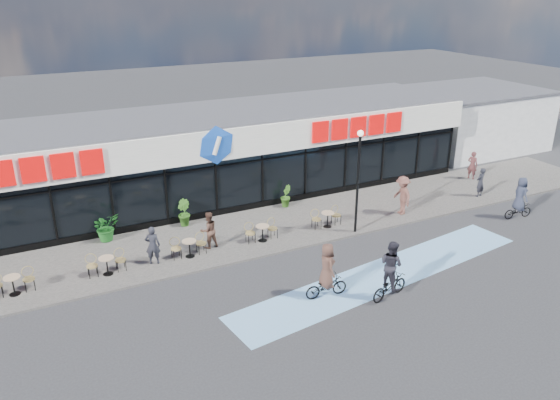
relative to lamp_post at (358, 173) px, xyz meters
name	(u,v)px	position (x,y,z in m)	size (l,w,h in m)	color
ground	(280,280)	(-5.09, -2.30, -3.01)	(120.00, 120.00, 0.00)	#28282B
sidewalk	(236,235)	(-5.09, 2.20, -2.96)	(44.00, 5.00, 0.10)	#605C55
bike_lane	(385,274)	(-1.09, -3.80, -3.00)	(14.00, 2.20, 0.01)	#73AADA
building	(196,157)	(-5.09, 7.63, -0.67)	(30.60, 6.57, 4.75)	black
neighbour_building	(470,118)	(15.41, 8.70, -0.95)	(9.20, 7.20, 4.11)	white
lamp_post	(358,173)	(0.00, 0.00, 0.00)	(0.28, 0.28, 4.86)	black
bistro_set_1	(13,282)	(-14.50, 1.12, -2.45)	(1.54, 0.62, 0.90)	tan
bistro_set_2	(106,263)	(-11.10, 1.12, -2.45)	(1.54, 0.62, 0.90)	tan
bistro_set_3	(189,246)	(-7.69, 1.12, -2.45)	(1.54, 0.62, 0.90)	tan
bistro_set_4	(262,231)	(-4.29, 1.12, -2.45)	(1.54, 0.62, 0.90)	tan
bistro_set_5	(327,217)	(-0.89, 1.12, -2.45)	(1.54, 0.62, 0.90)	tan
potted_plant_left	(106,227)	(-10.55, 4.25, -2.27)	(1.16, 1.00, 1.28)	#1A5B1D
potted_plant_mid	(183,213)	(-6.94, 4.28, -2.28)	(0.70, 0.56, 1.27)	#295618
potted_plant_right	(286,196)	(-1.49, 4.23, -2.34)	(0.62, 0.50, 1.13)	#32611B
patron_left	(153,245)	(-9.21, 1.11, -2.08)	(0.61, 0.40, 1.66)	#22232A
patron_right	(209,230)	(-6.66, 1.49, -2.08)	(0.81, 0.63, 1.66)	#4C3227
pedestrian_a	(402,195)	(3.25, 0.75, -1.92)	(1.28, 0.74, 1.98)	brown
pedestrian_b	(472,165)	(10.32, 3.15, -2.08)	(0.61, 0.40, 1.67)	#4F2828
pedestrian_c	(480,182)	(8.58, 0.80, -2.10)	(0.59, 0.39, 1.61)	black
cyclist_a	(390,275)	(-2.00, -5.24, -2.05)	(1.86, 1.04, 2.31)	black
cyclist_b	(519,202)	(8.25, -2.10, -2.13)	(1.59, 0.90, 2.14)	black
cyclist_c	(327,276)	(-4.07, -4.15, -2.14)	(1.70, 0.89, 2.18)	black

